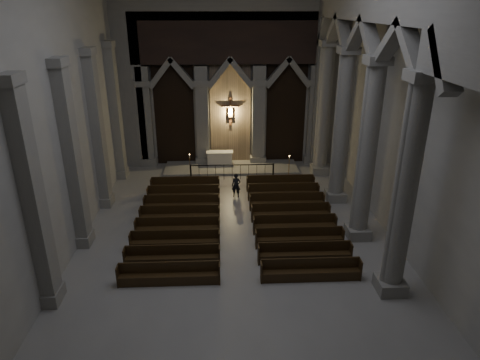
{
  "coord_description": "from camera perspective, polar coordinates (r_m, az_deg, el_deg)",
  "views": [
    {
      "loc": [
        -0.66,
        -15.35,
        9.83
      ],
      "look_at": [
        0.21,
        3.0,
        2.3
      ],
      "focal_mm": 32.0,
      "sensor_mm": 36.0,
      "label": 1
    }
  ],
  "objects": [
    {
      "name": "left_pilasters",
      "position": [
        20.67,
        -19.77,
        4.32
      ],
      "size": [
        0.6,
        13.0,
        8.03
      ],
      "color": "gray",
      "rests_on": "ground"
    },
    {
      "name": "worshipper",
      "position": [
        23.41,
        -0.51,
        -0.73
      ],
      "size": [
        0.53,
        0.39,
        1.35
      ],
      "primitive_type": "imported",
      "rotation": [
        0.0,
        0.0,
        -0.13
      ],
      "color": "black",
      "rests_on": "ground"
    },
    {
      "name": "candle_stand_right",
      "position": [
        26.4,
        6.51,
        1.16
      ],
      "size": [
        0.23,
        0.23,
        1.39
      ],
      "color": "olive",
      "rests_on": "ground"
    },
    {
      "name": "pews",
      "position": [
        20.42,
        -0.54,
        -5.59
      ],
      "size": [
        9.27,
        9.08,
        0.86
      ],
      "color": "black",
      "rests_on": "ground"
    },
    {
      "name": "right_arcade",
      "position": [
        17.89,
        18.08,
        14.82
      ],
      "size": [
        1.0,
        24.0,
        12.0
      ],
      "color": "gray",
      "rests_on": "ground"
    },
    {
      "name": "sanctuary_wall",
      "position": [
        27.08,
        -1.34,
        15.47
      ],
      "size": [
        14.0,
        0.77,
        12.0
      ],
      "color": "gray",
      "rests_on": "ground"
    },
    {
      "name": "altar_rail",
      "position": [
        25.74,
        -1.06,
        1.42
      ],
      "size": [
        5.07,
        0.09,
        1.0
      ],
      "color": "black",
      "rests_on": "ground"
    },
    {
      "name": "room",
      "position": [
        15.52,
        -0.24,
        14.04
      ],
      "size": [
        24.0,
        24.1,
        12.0
      ],
      "color": "gray",
      "rests_on": "ground"
    },
    {
      "name": "candle_stand_left",
      "position": [
        26.6,
        -6.66,
        1.35
      ],
      "size": [
        0.24,
        0.24,
        1.43
      ],
      "color": "olive",
      "rests_on": "ground"
    },
    {
      "name": "sanctuary_step",
      "position": [
        27.73,
        -1.17,
        1.69
      ],
      "size": [
        8.5,
        2.6,
        0.15
      ],
      "primitive_type": "cube",
      "color": "gray",
      "rests_on": "ground"
    },
    {
      "name": "altar",
      "position": [
        27.92,
        -2.71,
        2.95
      ],
      "size": [
        1.73,
        0.69,
        0.88
      ],
      "color": "silver",
      "rests_on": "sanctuary_step"
    }
  ]
}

